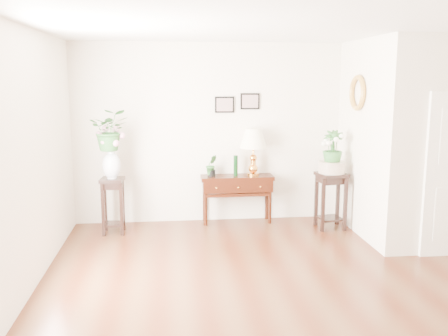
{
  "coord_description": "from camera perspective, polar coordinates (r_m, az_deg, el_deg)",
  "views": [
    {
      "loc": [
        -1.52,
        -5.02,
        2.26
      ],
      "look_at": [
        -0.82,
        1.3,
        1.11
      ],
      "focal_mm": 40.0,
      "sensor_mm": 36.0,
      "label": 1
    }
  ],
  "objects": [
    {
      "name": "floor",
      "position": [
        5.71,
        9.91,
        -13.22
      ],
      "size": [
        6.0,
        5.5,
        0.02
      ],
      "primitive_type": "cube",
      "color": "#4D2D19",
      "rests_on": "ground"
    },
    {
      "name": "ceiling",
      "position": [
        5.27,
        10.88,
        15.98
      ],
      "size": [
        6.0,
        5.5,
        0.02
      ],
      "primitive_type": "cube",
      "color": "white",
      "rests_on": "ground"
    },
    {
      "name": "wall_back",
      "position": [
        7.96,
        4.71,
        4.02
      ],
      "size": [
        6.0,
        0.02,
        2.8
      ],
      "primitive_type": "cube",
      "color": "silver",
      "rests_on": "ground"
    },
    {
      "name": "wall_left",
      "position": [
        5.3,
        -22.47,
        0.16
      ],
      "size": [
        0.02,
        5.5,
        2.8
      ],
      "primitive_type": "cube",
      "color": "silver",
      "rests_on": "ground"
    },
    {
      "name": "partition",
      "position": [
        7.74,
        21.61,
        3.17
      ],
      "size": [
        1.8,
        1.95,
        2.8
      ],
      "primitive_type": "cube",
      "color": "silver",
      "rests_on": "floor"
    },
    {
      "name": "art_print_left",
      "position": [
        7.81,
        0.06,
        7.25
      ],
      "size": [
        0.3,
        0.02,
        0.25
      ],
      "primitive_type": "cube",
      "color": "black",
      "rests_on": "wall_back"
    },
    {
      "name": "art_print_right",
      "position": [
        7.86,
        2.99,
        7.62
      ],
      "size": [
        0.3,
        0.02,
        0.25
      ],
      "primitive_type": "cube",
      "color": "black",
      "rests_on": "wall_back"
    },
    {
      "name": "wall_ornament",
      "position": [
        7.42,
        14.99,
        8.3
      ],
      "size": [
        0.07,
        0.51,
        0.51
      ],
      "primitive_type": "torus",
      "rotation": [
        0.0,
        1.57,
        0.0
      ],
      "color": "gold",
      "rests_on": "partition"
    },
    {
      "name": "console_table",
      "position": [
        7.89,
        1.48,
        -3.56
      ],
      "size": [
        1.13,
        0.38,
        0.75
      ],
      "primitive_type": "cube",
      "rotation": [
        0.0,
        0.0,
        -0.0
      ],
      "color": "black",
      "rests_on": "floor"
    },
    {
      "name": "table_lamp",
      "position": [
        7.78,
        3.36,
        1.7
      ],
      "size": [
        0.56,
        0.56,
        0.74
      ],
      "primitive_type": "cube",
      "rotation": [
        0.0,
        0.0,
        0.41
      ],
      "color": "orange",
      "rests_on": "console_table"
    },
    {
      "name": "green_vase",
      "position": [
        7.77,
        1.34,
        0.35
      ],
      "size": [
        0.08,
        0.08,
        0.32
      ],
      "primitive_type": "cylinder",
      "rotation": [
        0.0,
        0.0,
        0.32
      ],
      "color": "black",
      "rests_on": "console_table"
    },
    {
      "name": "potted_plant",
      "position": [
        7.73,
        -1.45,
        0.22
      ],
      "size": [
        0.2,
        0.18,
        0.32
      ],
      "primitive_type": "imported",
      "rotation": [
        0.0,
        0.0,
        0.24
      ],
      "color": "#2C652A",
      "rests_on": "console_table"
    },
    {
      "name": "plant_stand_a",
      "position": [
        7.51,
        -12.55,
        -4.23
      ],
      "size": [
        0.35,
        0.35,
        0.83
      ],
      "primitive_type": "cube",
      "rotation": [
        0.0,
        0.0,
        -0.11
      ],
      "color": "black",
      "rests_on": "floor"
    },
    {
      "name": "porcelain_vase",
      "position": [
        7.37,
        -12.74,
        0.58
      ],
      "size": [
        0.33,
        0.33,
        0.45
      ],
      "primitive_type": null,
      "rotation": [
        0.0,
        0.0,
        -0.29
      ],
      "color": "silver",
      "rests_on": "plant_stand_a"
    },
    {
      "name": "lily_arrangement",
      "position": [
        7.31,
        -12.89,
        4.25
      ],
      "size": [
        0.55,
        0.49,
        0.6
      ],
      "primitive_type": "imported",
      "rotation": [
        0.0,
        0.0,
        0.03
      ],
      "color": "#2C652A",
      "rests_on": "porcelain_vase"
    },
    {
      "name": "plant_stand_b",
      "position": [
        7.74,
        12.08,
        -3.66
      ],
      "size": [
        0.46,
        0.46,
        0.85
      ],
      "primitive_type": "cube",
      "rotation": [
        0.0,
        0.0,
        0.17
      ],
      "color": "black",
      "rests_on": "floor"
    },
    {
      "name": "ceramic_bowl",
      "position": [
        7.64,
        12.22,
        0.04
      ],
      "size": [
        0.43,
        0.43,
        0.17
      ],
      "primitive_type": "cylinder",
      "rotation": [
        0.0,
        0.0,
        0.11
      ],
      "color": "beige",
      "rests_on": "plant_stand_b"
    },
    {
      "name": "narcissus",
      "position": [
        7.59,
        12.31,
        2.27
      ],
      "size": [
        0.37,
        0.37,
        0.52
      ],
      "primitive_type": "imported",
      "rotation": [
        0.0,
        0.0,
        -0.33
      ],
      "color": "#2C652A",
      "rests_on": "ceramic_bowl"
    }
  ]
}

